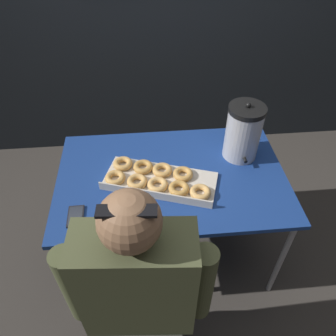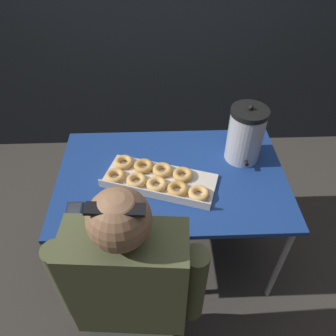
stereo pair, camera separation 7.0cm
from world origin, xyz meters
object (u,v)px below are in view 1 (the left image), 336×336
(coffee_urn, at_px, (243,132))
(person_seated, at_px, (140,299))
(cell_phone, at_px, (76,216))
(donut_box, at_px, (157,179))

(coffee_urn, relative_size, person_seated, 0.28)
(coffee_urn, xyz_separation_m, cell_phone, (-0.94, -0.40, -0.16))
(donut_box, bearing_deg, person_seated, -83.21)
(donut_box, bearing_deg, cell_phone, -135.86)
(coffee_urn, relative_size, cell_phone, 2.69)
(donut_box, bearing_deg, coffee_urn, 38.67)
(cell_phone, relative_size, person_seated, 0.11)
(cell_phone, height_order, person_seated, person_seated)
(cell_phone, xyz_separation_m, person_seated, (0.30, -0.40, -0.13))
(donut_box, height_order, person_seated, person_seated)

